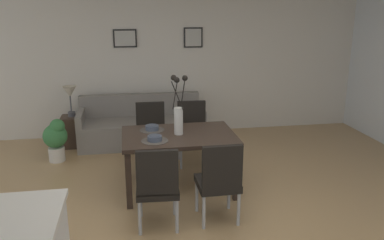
{
  "coord_description": "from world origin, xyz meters",
  "views": [
    {
      "loc": [
        -0.73,
        -3.88,
        2.26
      ],
      "look_at": [
        0.13,
        1.16,
        0.8
      ],
      "focal_mm": 36.93,
      "sensor_mm": 36.0,
      "label": 1
    }
  ],
  "objects_px": {
    "framed_picture_left": "(125,38)",
    "dining_chair_far_right": "(192,129)",
    "framed_picture_center": "(193,38)",
    "potted_plant": "(56,138)",
    "centerpiece_vase": "(178,112)",
    "bowl_near_left": "(155,138)",
    "table_lamp": "(70,94)",
    "side_table": "(73,131)",
    "bowl_near_right": "(152,127)",
    "dining_chair_near_left": "(157,184)",
    "dining_chair_near_right": "(151,131)",
    "sofa": "(142,127)",
    "dining_table": "(179,141)",
    "dining_chair_far_left": "(219,179)"
  },
  "relations": [
    {
      "from": "dining_chair_near_left",
      "to": "dining_chair_far_right",
      "type": "distance_m",
      "value": 1.93
    },
    {
      "from": "dining_table",
      "to": "sofa",
      "type": "height_order",
      "value": "sofa"
    },
    {
      "from": "framed_picture_center",
      "to": "potted_plant",
      "type": "distance_m",
      "value": 2.92
    },
    {
      "from": "framed_picture_left",
      "to": "dining_chair_far_right",
      "type": "bearing_deg",
      "value": -58.72
    },
    {
      "from": "potted_plant",
      "to": "bowl_near_left",
      "type": "bearing_deg",
      "value": -46.68
    },
    {
      "from": "framed_picture_center",
      "to": "dining_chair_far_right",
      "type": "bearing_deg",
      "value": -100.32
    },
    {
      "from": "centerpiece_vase",
      "to": "framed_picture_center",
      "type": "height_order",
      "value": "framed_picture_center"
    },
    {
      "from": "potted_plant",
      "to": "dining_chair_near_left",
      "type": "bearing_deg",
      "value": -58.01
    },
    {
      "from": "dining_chair_far_left",
      "to": "side_table",
      "type": "bearing_deg",
      "value": 123.32
    },
    {
      "from": "dining_chair_near_left",
      "to": "centerpiece_vase",
      "type": "relative_size",
      "value": 1.25
    },
    {
      "from": "dining_table",
      "to": "sofa",
      "type": "distance_m",
      "value": 1.98
    },
    {
      "from": "dining_table",
      "to": "centerpiece_vase",
      "type": "bearing_deg",
      "value": 55.35
    },
    {
      "from": "bowl_near_left",
      "to": "framed_picture_left",
      "type": "bearing_deg",
      "value": 96.2
    },
    {
      "from": "bowl_near_right",
      "to": "dining_chair_near_right",
      "type": "bearing_deg",
      "value": 87.77
    },
    {
      "from": "dining_chair_far_left",
      "to": "centerpiece_vase",
      "type": "distance_m",
      "value": 1.07
    },
    {
      "from": "table_lamp",
      "to": "dining_chair_near_right",
      "type": "bearing_deg",
      "value": -38.85
    },
    {
      "from": "dining_table",
      "to": "dining_chair_far_left",
      "type": "relative_size",
      "value": 1.52
    },
    {
      "from": "bowl_near_right",
      "to": "side_table",
      "type": "relative_size",
      "value": 0.33
    },
    {
      "from": "dining_table",
      "to": "dining_chair_near_right",
      "type": "relative_size",
      "value": 1.52
    },
    {
      "from": "framed_picture_center",
      "to": "side_table",
      "type": "bearing_deg",
      "value": -166.91
    },
    {
      "from": "table_lamp",
      "to": "framed_picture_center",
      "type": "relative_size",
      "value": 1.44
    },
    {
      "from": "dining_chair_near_left",
      "to": "bowl_near_left",
      "type": "height_order",
      "value": "dining_chair_near_left"
    },
    {
      "from": "dining_table",
      "to": "sofa",
      "type": "relative_size",
      "value": 0.67
    },
    {
      "from": "centerpiece_vase",
      "to": "framed_picture_center",
      "type": "xyz_separation_m",
      "value": [
        0.6,
        2.41,
        0.72
      ]
    },
    {
      "from": "framed_picture_left",
      "to": "table_lamp",
      "type": "bearing_deg",
      "value": -151.97
    },
    {
      "from": "dining_chair_far_right",
      "to": "potted_plant",
      "type": "distance_m",
      "value": 2.06
    },
    {
      "from": "sofa",
      "to": "bowl_near_left",
      "type": "bearing_deg",
      "value": -88.0
    },
    {
      "from": "bowl_near_right",
      "to": "potted_plant",
      "type": "bearing_deg",
      "value": 143.17
    },
    {
      "from": "dining_chair_near_left",
      "to": "table_lamp",
      "type": "height_order",
      "value": "table_lamp"
    },
    {
      "from": "side_table",
      "to": "dining_table",
      "type": "bearing_deg",
      "value": -51.35
    },
    {
      "from": "centerpiece_vase",
      "to": "table_lamp",
      "type": "xyz_separation_m",
      "value": [
        -1.53,
        1.91,
        -0.13
      ]
    },
    {
      "from": "centerpiece_vase",
      "to": "bowl_near_right",
      "type": "bearing_deg",
      "value": 145.82
    },
    {
      "from": "bowl_near_right",
      "to": "sofa",
      "type": "height_order",
      "value": "bowl_near_right"
    },
    {
      "from": "dining_table",
      "to": "table_lamp",
      "type": "distance_m",
      "value": 2.47
    },
    {
      "from": "bowl_near_left",
      "to": "table_lamp",
      "type": "bearing_deg",
      "value": 119.73
    },
    {
      "from": "bowl_near_left",
      "to": "framed_picture_left",
      "type": "height_order",
      "value": "framed_picture_left"
    },
    {
      "from": "side_table",
      "to": "framed_picture_center",
      "type": "distance_m",
      "value": 2.65
    },
    {
      "from": "centerpiece_vase",
      "to": "potted_plant",
      "type": "xyz_separation_m",
      "value": [
        -1.7,
        1.25,
        -0.65
      ]
    },
    {
      "from": "bowl_near_left",
      "to": "sofa",
      "type": "distance_m",
      "value": 2.18
    },
    {
      "from": "bowl_near_left",
      "to": "bowl_near_right",
      "type": "bearing_deg",
      "value": 90.0
    },
    {
      "from": "dining_chair_near_left",
      "to": "dining_chair_far_right",
      "type": "bearing_deg",
      "value": 69.62
    },
    {
      "from": "dining_chair_near_left",
      "to": "table_lamp",
      "type": "distance_m",
      "value": 3.09
    },
    {
      "from": "dining_chair_near_left",
      "to": "dining_chair_far_left",
      "type": "relative_size",
      "value": 1.0
    },
    {
      "from": "bowl_near_left",
      "to": "potted_plant",
      "type": "relative_size",
      "value": 0.25
    },
    {
      "from": "table_lamp",
      "to": "framed_picture_center",
      "type": "distance_m",
      "value": 2.35
    },
    {
      "from": "centerpiece_vase",
      "to": "sofa",
      "type": "bearing_deg",
      "value": 101.57
    },
    {
      "from": "dining_chair_far_right",
      "to": "bowl_near_right",
      "type": "xyz_separation_m",
      "value": [
        -0.64,
        -0.67,
        0.27
      ]
    },
    {
      "from": "side_table",
      "to": "framed_picture_center",
      "type": "bearing_deg",
      "value": 13.09
    },
    {
      "from": "framed_picture_left",
      "to": "dining_chair_far_left",
      "type": "bearing_deg",
      "value": -74.54
    },
    {
      "from": "framed_picture_center",
      "to": "dining_chair_near_left",
      "type": "bearing_deg",
      "value": -105.9
    }
  ]
}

